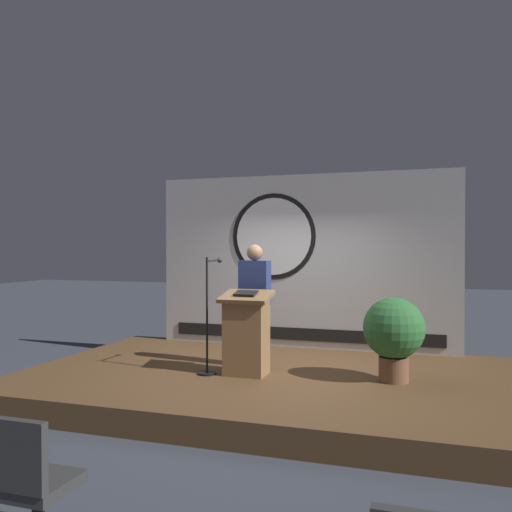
{
  "coord_description": "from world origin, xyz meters",
  "views": [
    {
      "loc": [
        1.97,
        -6.69,
        1.93
      ],
      "look_at": [
        -0.27,
        0.19,
        1.82
      ],
      "focal_mm": 37.6,
      "sensor_mm": 36.0,
      "label": 1
    }
  ],
  "objects_px": {
    "potted_plant": "(394,332)",
    "speaker_person": "(255,304)",
    "podium": "(246,333)",
    "microphone_stand": "(209,332)",
    "audience_chair_left": "(29,476)"
  },
  "relations": [
    {
      "from": "potted_plant",
      "to": "speaker_person",
      "type": "bearing_deg",
      "value": 171.9
    },
    {
      "from": "speaker_person",
      "to": "audience_chair_left",
      "type": "relative_size",
      "value": 1.88
    },
    {
      "from": "microphone_stand",
      "to": "audience_chair_left",
      "type": "bearing_deg",
      "value": -84.77
    },
    {
      "from": "podium",
      "to": "audience_chair_left",
      "type": "bearing_deg",
      "value": -92.27
    },
    {
      "from": "podium",
      "to": "speaker_person",
      "type": "xyz_separation_m",
      "value": [
        -0.04,
        0.48,
        0.33
      ]
    },
    {
      "from": "speaker_person",
      "to": "microphone_stand",
      "type": "bearing_deg",
      "value": -127.68
    },
    {
      "from": "podium",
      "to": "microphone_stand",
      "type": "bearing_deg",
      "value": -169.63
    },
    {
      "from": "potted_plant",
      "to": "audience_chair_left",
      "type": "relative_size",
      "value": 1.15
    },
    {
      "from": "podium",
      "to": "audience_chair_left",
      "type": "xyz_separation_m",
      "value": [
        -0.15,
        -3.74,
        -0.33
      ]
    },
    {
      "from": "speaker_person",
      "to": "potted_plant",
      "type": "xyz_separation_m",
      "value": [
        1.87,
        -0.27,
        -0.25
      ]
    },
    {
      "from": "podium",
      "to": "audience_chair_left",
      "type": "distance_m",
      "value": 3.76
    },
    {
      "from": "microphone_stand",
      "to": "audience_chair_left",
      "type": "distance_m",
      "value": 3.69
    },
    {
      "from": "podium",
      "to": "speaker_person",
      "type": "distance_m",
      "value": 0.58
    },
    {
      "from": "potted_plant",
      "to": "audience_chair_left",
      "type": "height_order",
      "value": "potted_plant"
    },
    {
      "from": "podium",
      "to": "potted_plant",
      "type": "relative_size",
      "value": 1.06
    }
  ]
}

